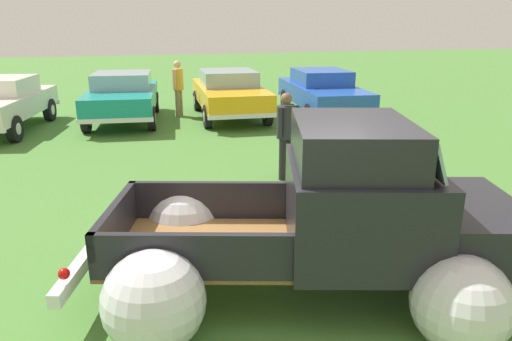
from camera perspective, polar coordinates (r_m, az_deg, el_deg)
ground_plane at (r=5.49m, az=4.62°, el=-14.08°), size 80.00×80.00×0.00m
vintage_pickup_truck at (r=5.18m, az=9.14°, el=-6.81°), size 4.97×3.68×1.96m
show_car_0 at (r=14.69m, az=-28.43°, el=7.23°), size 2.58×4.45×1.43m
show_car_1 at (r=14.74m, az=-15.70°, el=8.72°), size 2.36×4.49×1.43m
show_car_2 at (r=14.87m, az=-3.25°, el=9.41°), size 2.13×4.61×1.43m
show_car_3 at (r=15.17m, az=7.93°, el=9.43°), size 2.22×4.74×1.43m
spectator_0 at (r=15.12m, az=-9.35°, el=10.11°), size 0.47×0.49×1.72m
spectator_1 at (r=8.84m, az=3.58°, el=4.77°), size 0.48×0.48×1.63m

